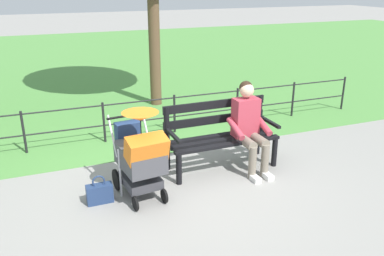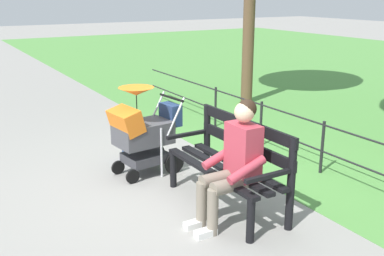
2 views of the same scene
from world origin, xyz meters
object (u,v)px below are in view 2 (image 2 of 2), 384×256
Objects in this scene: park_bench at (232,160)px; stroller at (143,130)px; handbag at (131,152)px; person_on_bench at (234,160)px.

park_bench is 1.38m from stroller.
handbag is (0.52, -0.04, -0.47)m from stroller.
park_bench is at bearing -32.51° from person_on_bench.
park_bench is at bearing -160.48° from stroller.
person_on_bench reaches higher than stroller.
person_on_bench is at bearing 147.49° from park_bench.
park_bench is 1.91m from handbag.
person_on_bench is 1.67m from stroller.
stroller reaches higher than handbag.
park_bench is at bearing -167.10° from handbag.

